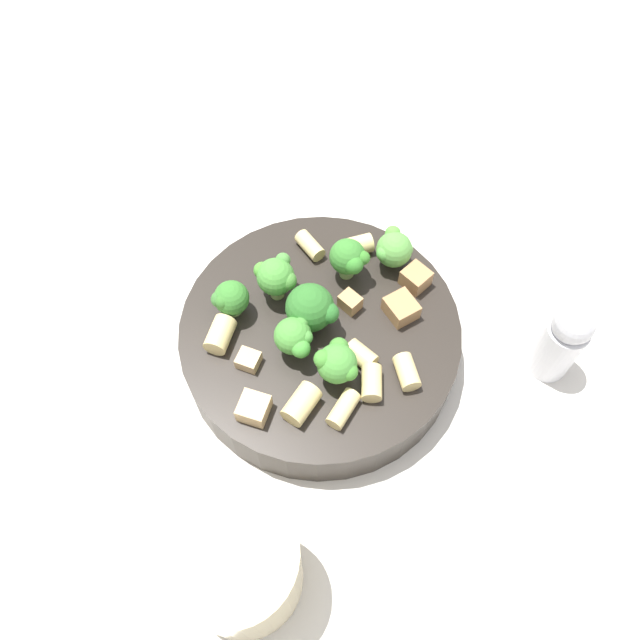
% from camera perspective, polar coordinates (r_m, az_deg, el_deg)
% --- Properties ---
extents(ground_plane, '(2.00, 2.00, 0.00)m').
position_cam_1_polar(ground_plane, '(0.52, 0.00, -2.83)').
color(ground_plane, beige).
extents(pasta_bowl, '(0.22, 0.22, 0.04)m').
position_cam_1_polar(pasta_bowl, '(0.50, 0.00, -1.58)').
color(pasta_bowl, '#28231E').
rests_on(pasta_bowl, ground_plane).
extents(broccoli_floret_0, '(0.03, 0.03, 0.04)m').
position_cam_1_polar(broccoli_floret_0, '(0.46, -2.40, -1.55)').
color(broccoli_floret_0, '#84AD60').
rests_on(broccoli_floret_0, pasta_bowl).
extents(broccoli_floret_1, '(0.04, 0.04, 0.04)m').
position_cam_1_polar(broccoli_floret_1, '(0.47, -0.71, 1.28)').
color(broccoli_floret_1, '#9EC175').
rests_on(broccoli_floret_1, pasta_bowl).
extents(broccoli_floret_2, '(0.03, 0.03, 0.03)m').
position_cam_1_polar(broccoli_floret_2, '(0.48, -8.22, 1.93)').
color(broccoli_floret_2, '#9EC175').
rests_on(broccoli_floret_2, pasta_bowl).
extents(broccoli_floret_3, '(0.03, 0.03, 0.04)m').
position_cam_1_polar(broccoli_floret_3, '(0.50, 2.93, 5.55)').
color(broccoli_floret_3, '#84AD60').
rests_on(broccoli_floret_3, pasta_bowl).
extents(broccoli_floret_4, '(0.03, 0.04, 0.04)m').
position_cam_1_polar(broccoli_floret_4, '(0.48, -4.02, 3.97)').
color(broccoli_floret_4, '#93B766').
rests_on(broccoli_floret_4, pasta_bowl).
extents(broccoli_floret_5, '(0.03, 0.03, 0.04)m').
position_cam_1_polar(broccoli_floret_5, '(0.45, 1.55, -3.93)').
color(broccoli_floret_5, '#84AD60').
rests_on(broccoli_floret_5, pasta_bowl).
extents(broccoli_floret_6, '(0.03, 0.03, 0.03)m').
position_cam_1_polar(broccoli_floret_6, '(0.51, 6.76, 6.46)').
color(broccoli_floret_6, '#84AD60').
rests_on(broccoli_floret_6, pasta_bowl).
extents(rigatoni_0, '(0.03, 0.02, 0.01)m').
position_cam_1_polar(rigatoni_0, '(0.45, 2.14, -8.12)').
color(rigatoni_0, '#E0C67F').
rests_on(rigatoni_0, pasta_bowl).
extents(rigatoni_1, '(0.03, 0.03, 0.02)m').
position_cam_1_polar(rigatoni_1, '(0.52, 3.24, 6.93)').
color(rigatoni_1, '#E0C67F').
rests_on(rigatoni_1, pasta_bowl).
extents(rigatoni_2, '(0.03, 0.02, 0.02)m').
position_cam_1_polar(rigatoni_2, '(0.48, -9.12, -1.33)').
color(rigatoni_2, '#E0C67F').
rests_on(rigatoni_2, pasta_bowl).
extents(rigatoni_3, '(0.03, 0.03, 0.01)m').
position_cam_1_polar(rigatoni_3, '(0.47, 7.94, -4.72)').
color(rigatoni_3, '#E0C67F').
rests_on(rigatoni_3, pasta_bowl).
extents(rigatoni_4, '(0.03, 0.02, 0.02)m').
position_cam_1_polar(rigatoni_4, '(0.46, 4.75, -5.74)').
color(rigatoni_4, '#E0C67F').
rests_on(rigatoni_4, pasta_bowl).
extents(rigatoni_5, '(0.03, 0.02, 0.02)m').
position_cam_1_polar(rigatoni_5, '(0.45, -1.72, -7.68)').
color(rigatoni_5, '#E0C67F').
rests_on(rigatoni_5, pasta_bowl).
extents(rigatoni_6, '(0.02, 0.03, 0.01)m').
position_cam_1_polar(rigatoni_6, '(0.52, -0.93, 6.82)').
color(rigatoni_6, '#E0C67F').
rests_on(rigatoni_6, pasta_bowl).
extents(rigatoni_7, '(0.02, 0.03, 0.01)m').
position_cam_1_polar(rigatoni_7, '(0.47, 3.78, -3.23)').
color(rigatoni_7, '#E0C67F').
rests_on(rigatoni_7, pasta_bowl).
extents(chicken_chunk_0, '(0.03, 0.03, 0.01)m').
position_cam_1_polar(chicken_chunk_0, '(0.49, 7.42, 1.09)').
color(chicken_chunk_0, '#A87A4C').
rests_on(chicken_chunk_0, pasta_bowl).
extents(chicken_chunk_1, '(0.02, 0.02, 0.01)m').
position_cam_1_polar(chicken_chunk_1, '(0.49, 2.76, 1.65)').
color(chicken_chunk_1, tan).
rests_on(chicken_chunk_1, pasta_bowl).
extents(chicken_chunk_2, '(0.03, 0.03, 0.02)m').
position_cam_1_polar(chicken_chunk_2, '(0.51, 8.75, 3.80)').
color(chicken_chunk_2, '#A87A4C').
rests_on(chicken_chunk_2, pasta_bowl).
extents(chicken_chunk_3, '(0.02, 0.02, 0.01)m').
position_cam_1_polar(chicken_chunk_3, '(0.47, -6.56, -3.65)').
color(chicken_chunk_3, tan).
rests_on(chicken_chunk_3, pasta_bowl).
extents(chicken_chunk_4, '(0.02, 0.02, 0.01)m').
position_cam_1_polar(chicken_chunk_4, '(0.45, -6.07, -8.03)').
color(chicken_chunk_4, tan).
rests_on(chicken_chunk_4, pasta_bowl).
extents(drinking_glass, '(0.08, 0.08, 0.09)m').
position_cam_1_polar(drinking_glass, '(0.43, -7.28, -21.63)').
color(drinking_glass, beige).
rests_on(drinking_glass, ground_plane).
extents(pepper_shaker, '(0.03, 0.03, 0.08)m').
position_cam_1_polar(pepper_shaker, '(0.52, 21.27, -1.78)').
color(pepper_shaker, silver).
rests_on(pepper_shaker, ground_plane).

